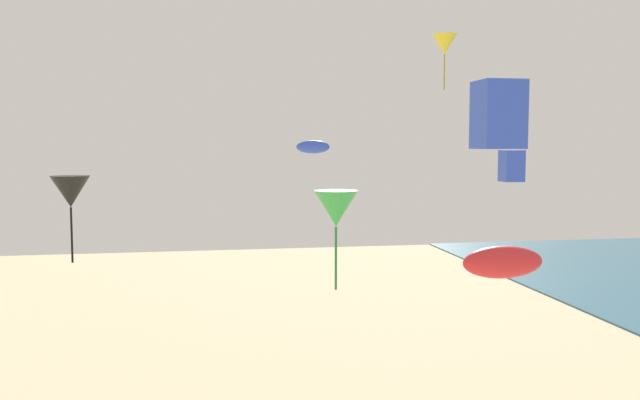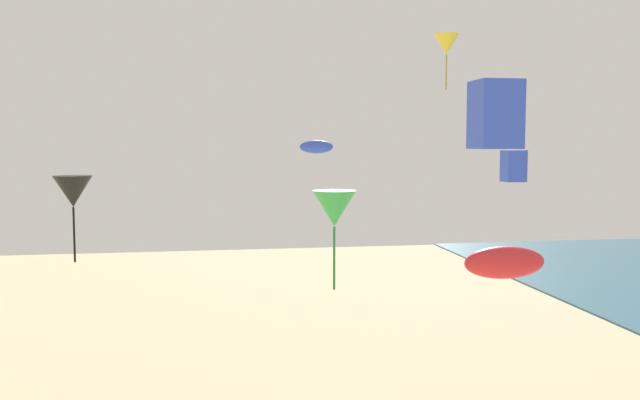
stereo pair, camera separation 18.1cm
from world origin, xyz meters
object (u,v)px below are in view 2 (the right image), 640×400
at_px(kite_blue_box_2, 514,166).
at_px(kite_black_delta, 73,192).
at_px(kite_blue_box, 495,115).
at_px(kite_blue_parafoil, 316,147).
at_px(kite_green_delta, 334,209).
at_px(kite_yellow_delta, 447,44).
at_px(kite_red_parafoil, 505,263).

height_order(kite_blue_box_2, kite_black_delta, kite_blue_box_2).
bearing_deg(kite_blue_box, kite_blue_box_2, 62.77).
bearing_deg(kite_black_delta, kite_blue_box_2, -12.24).
height_order(kite_blue_parafoil, kite_blue_box_2, kite_blue_parafoil).
height_order(kite_green_delta, kite_blue_parafoil, kite_blue_parafoil).
bearing_deg(kite_blue_box, kite_black_delta, 126.76).
bearing_deg(kite_blue_parafoil, kite_blue_box, -91.56).
xyz_separation_m(kite_green_delta, kite_blue_box_2, (7.45, 7.10, 0.66)).
xyz_separation_m(kite_blue_box, kite_blue_box_2, (5.05, 9.81, -1.23)).
relative_size(kite_black_delta, kite_yellow_delta, 1.59).
bearing_deg(kite_green_delta, kite_black_delta, 125.42).
height_order(kite_blue_box, kite_black_delta, kite_blue_box).
height_order(kite_green_delta, kite_blue_box_2, kite_blue_box_2).
bearing_deg(kite_black_delta, kite_yellow_delta, -7.99).
bearing_deg(kite_red_parafoil, kite_blue_parafoil, 104.97).
bearing_deg(kite_blue_parafoil, kite_black_delta, -132.66).
bearing_deg(kite_yellow_delta, kite_blue_box, -105.67).
distance_m(kite_blue_box, kite_blue_box_2, 11.10).
height_order(kite_blue_box, kite_yellow_delta, kite_yellow_delta).
bearing_deg(kite_green_delta, kite_blue_box_2, 43.62).
xyz_separation_m(kite_green_delta, kite_red_parafoil, (7.03, 6.72, -2.54)).
bearing_deg(kite_blue_box_2, kite_red_parafoil, -137.78).
bearing_deg(kite_red_parafoil, kite_black_delta, 165.99).
relative_size(kite_blue_parafoil, kite_black_delta, 0.60).
height_order(kite_blue_box_2, kite_red_parafoil, kite_blue_box_2).
bearing_deg(kite_yellow_delta, kite_red_parafoil, -50.02).
bearing_deg(kite_blue_box, kite_green_delta, 131.45).
bearing_deg(kite_black_delta, kite_blue_box, -53.24).
distance_m(kite_blue_box, kite_black_delta, 16.39).
xyz_separation_m(kite_red_parafoil, kite_yellow_delta, (-1.49, 1.78, 7.38)).
bearing_deg(kite_blue_parafoil, kite_blue_box_2, -73.13).
relative_size(kite_blue_parafoil, kite_red_parafoil, 0.65).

